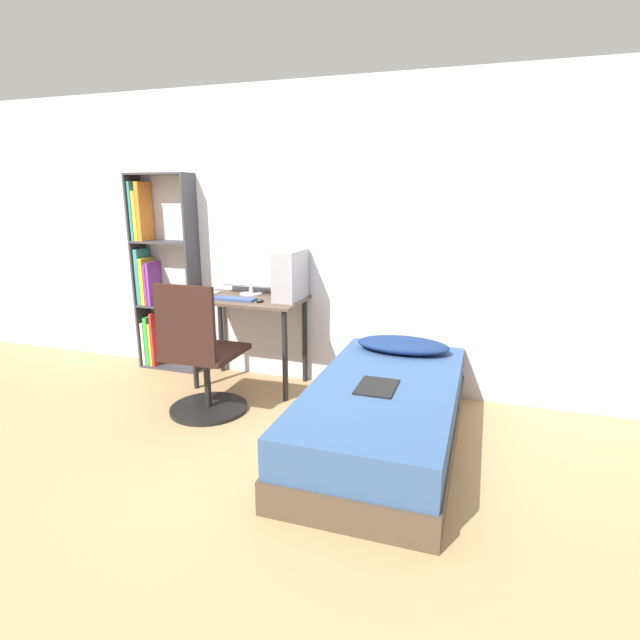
# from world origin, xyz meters

# --- Properties ---
(ground_plane) EXTENTS (14.00, 14.00, 0.00)m
(ground_plane) POSITION_xyz_m (0.00, 0.00, 0.00)
(ground_plane) COLOR tan
(wall_back) EXTENTS (8.00, 0.05, 2.50)m
(wall_back) POSITION_xyz_m (0.00, 1.40, 1.25)
(wall_back) COLOR silver
(wall_back) RESTS_ON ground_plane
(desk) EXTENTS (0.93, 0.55, 0.77)m
(desk) POSITION_xyz_m (-0.54, 1.10, 0.63)
(desk) COLOR brown
(desk) RESTS_ON ground_plane
(bookshelf) EXTENTS (0.60, 0.23, 1.80)m
(bookshelf) POSITION_xyz_m (-1.58, 1.26, 0.86)
(bookshelf) COLOR #38383D
(bookshelf) RESTS_ON ground_plane
(office_chair) EXTENTS (0.59, 0.59, 1.02)m
(office_chair) POSITION_xyz_m (-0.62, 0.44, 0.39)
(office_chair) COLOR black
(office_chair) RESTS_ON ground_plane
(bed) EXTENTS (0.94, 1.93, 0.43)m
(bed) POSITION_xyz_m (0.76, 0.41, 0.21)
(bed) COLOR #4C3D2D
(bed) RESTS_ON ground_plane
(pillow) EXTENTS (0.71, 0.36, 0.11)m
(pillow) POSITION_xyz_m (0.76, 1.11, 0.49)
(pillow) COLOR navy
(pillow) RESTS_ON bed
(magazine) EXTENTS (0.24, 0.32, 0.01)m
(magazine) POSITION_xyz_m (0.73, 0.32, 0.44)
(magazine) COLOR black
(magazine) RESTS_ON bed
(monitor) EXTENTS (0.59, 0.20, 0.42)m
(monitor) POSITION_xyz_m (-0.60, 1.26, 1.00)
(monitor) COLOR #B7B7BC
(monitor) RESTS_ON desk
(keyboard) EXTENTS (0.37, 0.12, 0.02)m
(keyboard) POSITION_xyz_m (-0.63, 0.99, 0.78)
(keyboard) COLOR #33477A
(keyboard) RESTS_ON desk
(pc_tower) EXTENTS (0.18, 0.39, 0.41)m
(pc_tower) POSITION_xyz_m (-0.19, 1.16, 0.98)
(pc_tower) COLOR #99999E
(pc_tower) RESTS_ON desk
(mouse) EXTENTS (0.06, 0.09, 0.02)m
(mouse) POSITION_xyz_m (-0.39, 0.99, 0.78)
(mouse) COLOR black
(mouse) RESTS_ON desk
(phone) EXTENTS (0.07, 0.14, 0.01)m
(phone) POSITION_xyz_m (-0.93, 1.18, 0.78)
(phone) COLOR #B7B7BC
(phone) RESTS_ON desk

